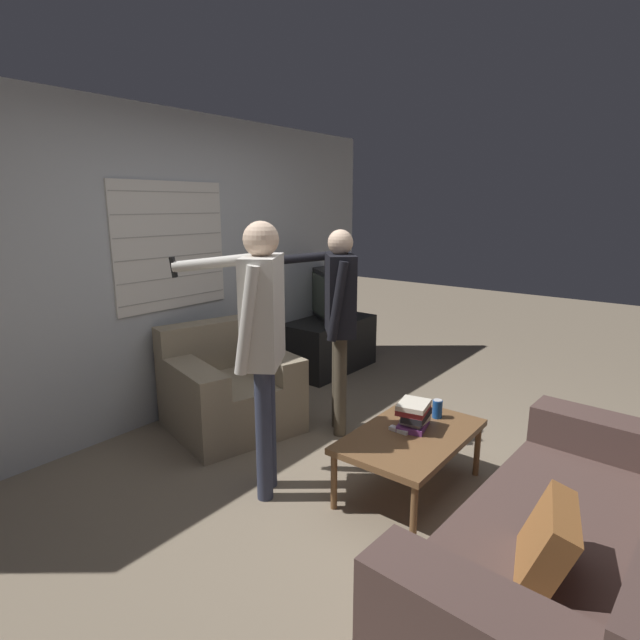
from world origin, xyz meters
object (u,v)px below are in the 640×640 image
Objects in this scene: person_left_standing at (261,327)px; soda_can at (437,409)px; spare_remote at (399,430)px; coffee_table at (411,439)px; book_stack at (414,415)px; tv at (329,296)px; person_right_standing at (338,307)px; armchair_beige at (228,389)px; floor_fan at (272,378)px; couch_blue at (587,567)px.

soda_can is at bearing -73.23° from person_left_standing.
coffee_table is at bearing -63.17° from spare_remote.
tv is at bearing 50.12° from book_stack.
book_stack is (-0.35, -0.86, -0.54)m from person_right_standing.
coffee_table is 0.15m from book_stack.
spare_remote is at bearing 156.70° from book_stack.
armchair_beige is 1.65m from coffee_table.
coffee_table is (0.05, -1.65, 0.04)m from armchair_beige.
tv is 2.16× the size of floor_fan.
person_right_standing reaches higher than coffee_table.
person_right_standing is (0.43, 0.88, 0.67)m from coffee_table.
armchair_beige is at bearing -166.69° from floor_fan.
coffee_table is 1.17m from person_left_standing.
soda_can reaches higher than spare_remote.
floor_fan is (0.57, 1.79, -0.31)m from book_stack.
floor_fan is at bearing 79.97° from soda_can.
soda_can is at bearing -12.29° from spare_remote.
floor_fan is (0.32, 1.83, -0.28)m from soda_can.
spare_remote reaches higher than floor_fan.
couch_blue is at bearing -122.09° from person_left_standing.
person_right_standing is at bearing 64.22° from coffee_table.
spare_remote is at bearing 114.25° from coffee_table.
armchair_beige is 1.14m from person_right_standing.
book_stack is 0.14m from spare_remote.
person_right_standing is (0.96, 1.98, 0.70)m from couch_blue.
coffee_table is 1.19m from person_right_standing.
person_left_standing is at bearing 128.53° from coffee_table.
armchair_beige reaches higher than coffee_table.
couch_blue is 1.13× the size of person_left_standing.
spare_remote is (-0.11, 0.05, -0.08)m from book_stack.
person_left_standing reaches higher than coffee_table.
armchair_beige is at bearing 102.57° from soda_can.
person_left_standing is 6.17× the size of book_stack.
person_left_standing is 1.06× the size of person_right_standing.
armchair_beige is at bearing 93.40° from spare_remote.
spare_remote is (-0.35, 0.09, -0.05)m from soda_can.
couch_blue is 6.99× the size of book_stack.
person_right_standing is at bearing -103.11° from floor_fan.
person_left_standing is (-0.52, -0.92, 0.76)m from armchair_beige.
person_right_standing is at bearing 137.08° from armchair_beige.
person_left_standing reaches higher than armchair_beige.
tv is 2.32m from soda_can.
book_stack is at bearing -154.75° from person_right_standing.
couch_blue is 1.22m from coffee_table.
person_right_standing reaches higher than book_stack.
couch_blue reaches higher than book_stack.
person_right_standing is at bearing -14.00° from tv.
person_left_standing is at bearing 132.96° from book_stack.
coffee_table is 0.58× the size of person_left_standing.
book_stack reaches higher than soda_can.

